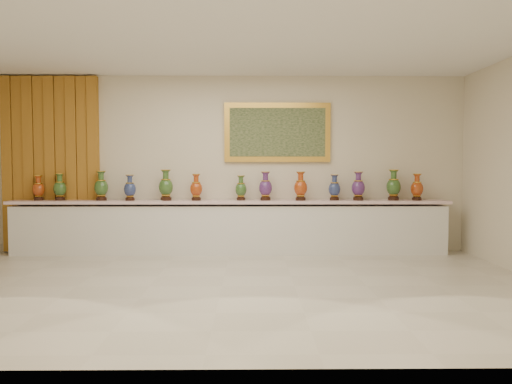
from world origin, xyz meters
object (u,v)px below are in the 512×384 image
counter (230,228)px  vase_1 (60,188)px  vase_2 (101,187)px  vase_0 (39,189)px

counter → vase_1: bearing=179.9°
vase_1 → vase_2: vase_2 is taller
vase_1 → vase_2: 0.69m
vase_0 → vase_1: bearing=0.1°
vase_0 → vase_1: 0.35m
counter → vase_1: (-2.83, 0.01, 0.67)m
counter → vase_2: (-2.13, -0.01, 0.68)m
vase_1 → vase_2: size_ratio=0.92×
counter → vase_2: vase_2 is taller
counter → vase_1: vase_1 is taller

